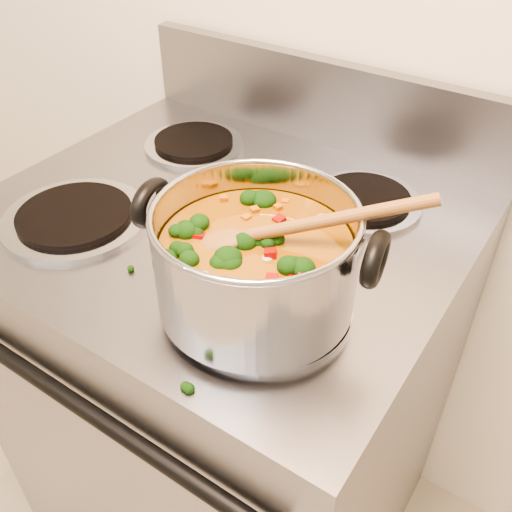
# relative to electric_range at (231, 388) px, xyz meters

# --- Properties ---
(electric_range) EXTENTS (0.76, 0.69, 1.08)m
(electric_range) POSITION_rel_electric_range_xyz_m (0.00, 0.00, 0.00)
(electric_range) COLOR gray
(electric_range) RESTS_ON ground
(stockpot) EXTENTS (0.32, 0.25, 0.15)m
(stockpot) POSITION_rel_electric_range_xyz_m (0.17, -0.16, 0.53)
(stockpot) COLOR #A6A6AE
(stockpot) RESTS_ON electric_range
(wooden_spoon) EXTENTS (0.27, 0.17, 0.10)m
(wooden_spoon) POSITION_rel_electric_range_xyz_m (0.19, -0.15, 0.58)
(wooden_spoon) COLOR olive
(wooden_spoon) RESTS_ON stockpot
(cooktop_crumbs) EXTENTS (0.27, 0.30, 0.01)m
(cooktop_crumbs) POSITION_rel_electric_range_xyz_m (0.23, -0.12, 0.46)
(cooktop_crumbs) COLOR black
(cooktop_crumbs) RESTS_ON electric_range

